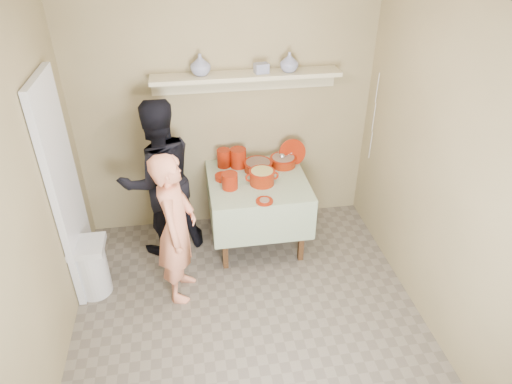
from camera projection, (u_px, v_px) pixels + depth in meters
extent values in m
plane|color=#665D50|center=(253.00, 336.00, 3.82)|extent=(3.50, 3.50, 0.00)
cube|color=silver|center=(66.00, 191.00, 3.88)|extent=(0.06, 0.70, 2.00)
cylinder|color=#781000|center=(224.00, 158.00, 4.68)|extent=(0.14, 0.14, 0.19)
cylinder|color=#781000|center=(238.00, 158.00, 4.67)|extent=(0.17, 0.17, 0.20)
cylinder|color=#781000|center=(230.00, 181.00, 4.33)|extent=(0.16, 0.16, 0.16)
cylinder|color=#781000|center=(223.00, 177.00, 4.49)|extent=(0.16, 0.16, 0.05)
cylinder|color=#781000|center=(292.00, 152.00, 4.73)|extent=(0.28, 0.11, 0.27)
imported|color=navy|center=(289.00, 62.00, 4.27)|extent=(0.22, 0.22, 0.18)
imported|color=navy|center=(200.00, 65.00, 4.18)|extent=(0.24, 0.24, 0.20)
cube|color=navy|center=(261.00, 68.00, 4.26)|extent=(0.14, 0.11, 0.09)
imported|color=#E78764|center=(176.00, 229.00, 3.90)|extent=(0.43, 0.58, 1.43)
imported|color=black|center=(159.00, 179.00, 4.40)|extent=(0.96, 0.86, 1.63)
cube|color=#918359|center=(225.00, 111.00, 4.59)|extent=(3.00, 0.02, 2.60)
cube|color=#918359|center=(19.00, 230.00, 2.92)|extent=(0.02, 3.50, 2.60)
cube|color=#918359|center=(456.00, 190.00, 3.33)|extent=(0.02, 3.50, 2.60)
cube|color=silver|center=(251.00, 5.00, 2.42)|extent=(3.00, 3.50, 0.02)
cube|color=#4C2D16|center=(225.00, 239.00, 4.36)|extent=(0.05, 0.05, 0.71)
cube|color=#4C2D16|center=(302.00, 231.00, 4.46)|extent=(0.05, 0.05, 0.71)
cube|color=#4C2D16|center=(218.00, 196.00, 4.99)|extent=(0.05, 0.05, 0.71)
cube|color=#4C2D16|center=(285.00, 190.00, 5.10)|extent=(0.05, 0.05, 0.71)
cube|color=#4C2D16|center=(257.00, 182.00, 4.53)|extent=(0.90, 0.90, 0.04)
cube|color=#2E591E|center=(257.00, 180.00, 4.51)|extent=(0.96, 0.96, 0.01)
cube|color=#2E591E|center=(266.00, 226.00, 4.23)|extent=(0.96, 0.01, 0.44)
cube|color=#2E591E|center=(250.00, 174.00, 5.03)|extent=(0.96, 0.01, 0.44)
cube|color=#2E591E|center=(210.00, 202.00, 4.56)|extent=(0.01, 0.96, 0.44)
cube|color=#2E591E|center=(303.00, 194.00, 4.69)|extent=(0.01, 0.96, 0.44)
cylinder|color=#691203|center=(258.00, 166.00, 4.63)|extent=(0.28, 0.28, 0.09)
cylinder|color=#781000|center=(258.00, 163.00, 4.61)|extent=(0.30, 0.30, 0.01)
cylinder|color=brown|center=(258.00, 164.00, 4.62)|extent=(0.25, 0.25, 0.05)
cylinder|color=#691203|center=(283.00, 161.00, 4.72)|extent=(0.26, 0.26, 0.09)
cylinder|color=#781000|center=(283.00, 158.00, 4.70)|extent=(0.28, 0.28, 0.01)
cylinder|color=#8C6B54|center=(283.00, 159.00, 4.71)|extent=(0.23, 0.23, 0.05)
cylinder|color=silver|center=(289.00, 155.00, 4.56)|extent=(0.01, 0.22, 0.16)
sphere|color=silver|center=(282.00, 156.00, 4.69)|extent=(0.07, 0.07, 0.07)
cylinder|color=#691203|center=(262.00, 177.00, 4.40)|extent=(0.24, 0.24, 0.14)
cylinder|color=#781000|center=(262.00, 172.00, 4.37)|extent=(0.25, 0.25, 0.01)
cylinder|color=tan|center=(262.00, 173.00, 4.38)|extent=(0.21, 0.21, 0.05)
torus|color=#781000|center=(250.00, 178.00, 4.38)|extent=(0.09, 0.02, 0.09)
torus|color=#781000|center=(274.00, 176.00, 4.41)|extent=(0.09, 0.02, 0.09)
cylinder|color=#781000|center=(264.00, 201.00, 4.16)|extent=(0.16, 0.16, 0.02)
cylinder|color=#8C6B54|center=(265.00, 200.00, 4.15)|extent=(0.09, 0.09, 0.01)
cube|color=#C0B68E|center=(246.00, 75.00, 4.29)|extent=(1.80, 0.25, 0.04)
cube|color=#C0B68E|center=(245.00, 82.00, 4.44)|extent=(1.80, 0.02, 0.18)
cylinder|color=silver|center=(92.00, 271.00, 4.14)|extent=(0.30, 0.30, 0.50)
cube|color=silver|center=(85.00, 247.00, 3.99)|extent=(0.32, 0.32, 0.06)
cylinder|color=silver|center=(377.00, 88.00, 4.44)|extent=(0.01, 0.01, 0.30)
cylinder|color=silver|center=(374.00, 117.00, 4.58)|extent=(0.01, 0.01, 0.30)
cylinder|color=silver|center=(371.00, 145.00, 4.72)|extent=(0.01, 0.01, 0.30)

